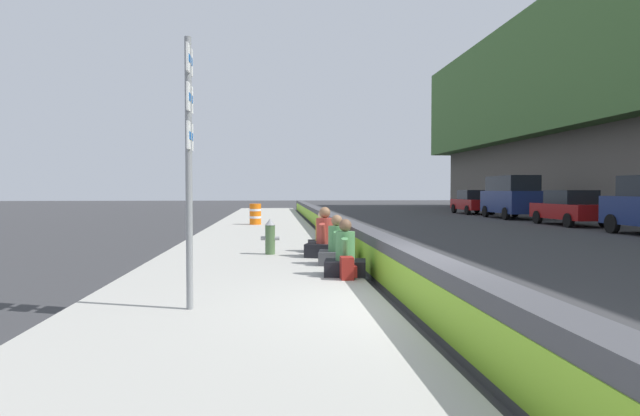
% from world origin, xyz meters
% --- Properties ---
extents(ground_plane, '(160.00, 160.00, 0.00)m').
position_xyz_m(ground_plane, '(0.00, 0.00, 0.00)').
color(ground_plane, '#353538').
rests_on(ground_plane, ground).
extents(sidewalk_strip, '(80.00, 4.40, 0.14)m').
position_xyz_m(sidewalk_strip, '(0.00, 2.65, 0.07)').
color(sidewalk_strip, '#A8A59E').
rests_on(sidewalk_strip, ground_plane).
extents(jersey_barrier, '(76.00, 0.45, 0.85)m').
position_xyz_m(jersey_barrier, '(0.00, 0.00, 0.42)').
color(jersey_barrier, '#47474C').
rests_on(jersey_barrier, ground_plane).
extents(route_sign_post, '(0.44, 0.09, 3.60)m').
position_xyz_m(route_sign_post, '(0.09, 3.17, 2.23)').
color(route_sign_post, gray).
rests_on(route_sign_post, sidewalk_strip).
extents(fire_hydrant, '(0.26, 0.46, 0.88)m').
position_xyz_m(fire_hydrant, '(6.19, 2.16, 0.59)').
color(fire_hydrant, '#47663D').
rests_on(fire_hydrant, sidewalk_strip).
extents(seated_person_foreground, '(0.75, 0.85, 1.05)m').
position_xyz_m(seated_person_foreground, '(2.76, 0.74, 0.47)').
color(seated_person_foreground, black).
rests_on(seated_person_foreground, sidewalk_strip).
extents(seated_person_middle, '(0.74, 0.84, 1.06)m').
position_xyz_m(seated_person_middle, '(4.24, 0.73, 0.47)').
color(seated_person_middle, '#424247').
rests_on(seated_person_middle, sidewalk_strip).
extents(seated_person_rear, '(0.94, 1.02, 1.18)m').
position_xyz_m(seated_person_rear, '(5.58, 0.86, 0.51)').
color(seated_person_rear, black).
rests_on(seated_person_rear, sidewalk_strip).
extents(seated_person_far, '(0.69, 0.79, 1.06)m').
position_xyz_m(seated_person_far, '(6.67, 0.82, 0.47)').
color(seated_person_far, black).
rests_on(seated_person_far, sidewalk_strip).
extents(backpack, '(0.32, 0.28, 0.40)m').
position_xyz_m(backpack, '(2.31, 0.76, 0.33)').
color(backpack, maroon).
rests_on(backpack, sidewalk_strip).
extents(construction_barrel, '(0.54, 0.54, 0.95)m').
position_xyz_m(construction_barrel, '(17.78, 2.92, 0.62)').
color(construction_barrel, orange).
rests_on(construction_barrel, sidewalk_strip).
extents(parked_car_fourth, '(4.52, 1.98, 1.71)m').
position_xyz_m(parked_car_fourth, '(17.92, -12.17, 0.86)').
color(parked_car_fourth, maroon).
rests_on(parked_car_fourth, ground_plane).
extents(parked_car_midline, '(5.17, 2.24, 2.56)m').
position_xyz_m(parked_car_midline, '(24.37, -12.12, 1.35)').
color(parked_car_midline, navy).
rests_on(parked_car_midline, ground_plane).
extents(parked_car_far, '(4.51, 1.97, 1.71)m').
position_xyz_m(parked_car_far, '(30.55, -12.06, 0.86)').
color(parked_car_far, maroon).
rests_on(parked_car_far, ground_plane).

